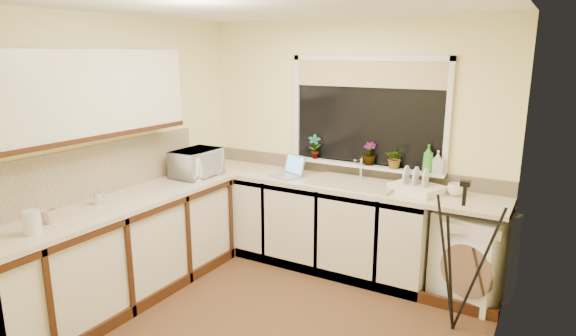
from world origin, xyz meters
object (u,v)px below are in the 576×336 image
Objects in this scene: microwave at (197,163)px; cup_left at (49,216)px; laptop at (289,171)px; soap_bottle_clear at (438,162)px; plant_c at (369,154)px; soap_bottle_green at (428,158)px; plant_a at (315,147)px; dish_rack at (417,188)px; steel_jar at (98,198)px; kettle at (193,170)px; washing_machine at (473,256)px; plant_d at (395,158)px; cup_back at (455,190)px; tripod at (459,257)px; glass_jug at (32,222)px.

cup_left is at bearing 179.25° from microwave.
laptop is 1.45m from soap_bottle_clear.
plant_c is 0.88× the size of soap_bottle_green.
plant_a is 1.21× the size of soap_bottle_clear.
soap_bottle_clear is at bearing 78.57° from dish_rack.
soap_bottle_clear reaches higher than steel_jar.
kettle is 0.85× the size of plant_a.
washing_machine is 3.46m from cup_left.
plant_d is at bearing -178.16° from soap_bottle_green.
soap_bottle_green reaches higher than microwave.
washing_machine is 3.65× the size of kettle.
plant_a is 2.25× the size of cup_left.
tripod is at bearing -74.14° from cup_back.
microwave is at bearing -150.11° from washing_machine.
plant_a is 1.25m from soap_bottle_clear.
plant_d is at bearing 44.14° from steel_jar.
cup_back is at bearing 34.81° from steel_jar.
cup_back is at bearing -24.09° from soap_bottle_green.
laptop is 1.29m from dish_rack.
kettle is at bearing -157.28° from soap_bottle_clear.
plant_c is 2.85m from cup_left.
tripod is at bearing -37.05° from plant_c.
washing_machine is 7.16× the size of steel_jar.
plant_c is at bearing 175.63° from plant_d.
soap_bottle_clear is at bearing 95.64° from tripod.
tripod reaches higher than glass_jug.
plant_c is at bearing 59.87° from glass_jug.
cup_back is (0.59, -0.12, -0.20)m from plant_d.
washing_machine is 0.60m from cup_back.
laptop is 3.38× the size of steel_jar.
cup_left is (-0.10, 0.19, -0.03)m from glass_jug.
plant_d is at bearing -0.63° from plant_a.
laptop is 0.82m from plant_c.
plant_a reaches higher than microwave.
soap_bottle_green reaches higher than plant_d.
cup_left is (-2.16, -2.36, -0.23)m from soap_bottle_green.
dish_rack is 2.17m from microwave.
plant_d reaches higher than steel_jar.
microwave is at bearing -126.42° from laptop.
plant_a reaches higher than plant_d.
soap_bottle_clear is 3.27m from cup_left.
plant_d reaches higher than laptop.
microwave reaches higher than cup_left.
microwave is 1.73m from plant_c.
tripod is at bearing 2.37° from kettle.
soap_bottle_clear is 1.86× the size of cup_left.
cup_back reaches higher than washing_machine.
cup_back is 3.30m from cup_left.
glass_jug is 1.49× the size of cup_left.
kettle is at bearing -162.15° from cup_back.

